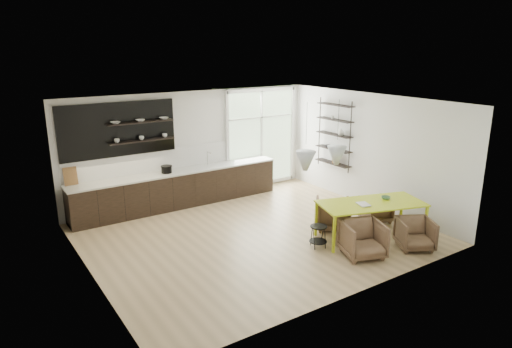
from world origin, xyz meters
name	(u,v)px	position (x,y,z in m)	size (l,w,h in m)	color
room	(250,157)	(0.58, 1.10, 1.46)	(7.02, 6.01, 2.91)	#D1B181
kitchen_run	(175,184)	(-0.69, 2.69, 0.60)	(5.54, 0.69, 2.75)	black
right_shelving	(335,136)	(3.36, 1.17, 1.65)	(0.26, 1.22, 1.90)	black
dining_table	(371,205)	(1.95, -1.52, 0.76)	(2.42, 1.62, 0.81)	#C0D619
armchair_back_left	(333,214)	(1.67, -0.66, 0.35)	(0.74, 0.76, 0.69)	brown
armchair_back_right	(376,209)	(2.82, -0.89, 0.30)	(0.63, 0.65, 0.59)	brown
armchair_front_left	(363,239)	(1.17, -2.06, 0.36)	(0.76, 0.79, 0.71)	brown
armchair_front_right	(415,234)	(2.33, -2.39, 0.32)	(0.68, 0.70, 0.63)	brown
wire_stool	(318,234)	(0.72, -1.26, 0.30)	(0.37, 0.37, 0.47)	black
table_book	(359,205)	(1.59, -1.50, 0.83)	(0.22, 0.30, 0.03)	white
table_bowl	(386,198)	(2.38, -1.53, 0.84)	(0.19, 0.19, 0.06)	#507F5B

